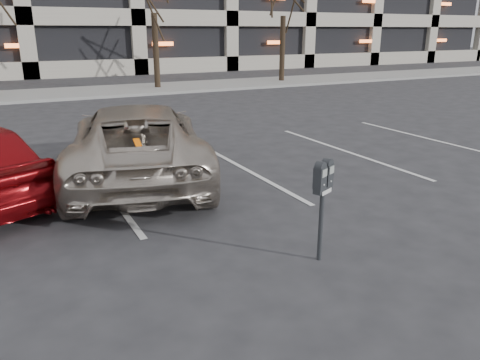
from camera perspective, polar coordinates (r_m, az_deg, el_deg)
ground at (r=7.24m, az=-1.58°, el=-4.23°), size 140.00×140.00×0.00m
sidewalk at (r=22.40m, az=-19.91°, el=9.93°), size 80.00×4.00×0.12m
stall_lines at (r=8.91m, az=-16.26°, el=-0.64°), size 16.90×5.20×0.00m
parking_meter at (r=5.60m, az=10.08°, el=-0.74°), size 0.34×0.24×1.25m
suv_silver at (r=8.99m, az=-12.42°, el=4.53°), size 3.59×5.58×1.44m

